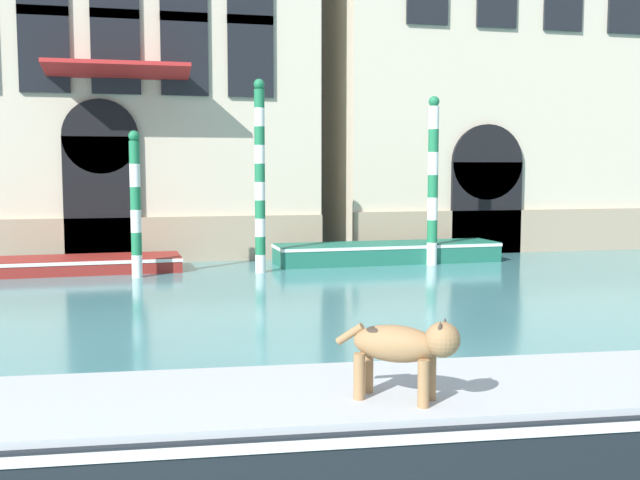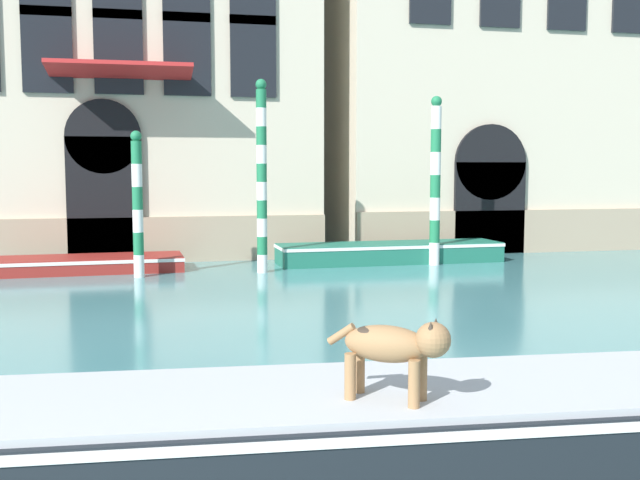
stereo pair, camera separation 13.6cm
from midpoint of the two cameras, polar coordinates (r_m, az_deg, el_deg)
The scene contains 8 objects.
palazzo_left at distance 23.60m, azimuth -15.31°, elevation 16.00°, with size 10.84×7.40×13.77m.
boat_foreground at distance 6.74m, azimuth 2.09°, elevation -13.48°, with size 7.87×2.52×0.59m.
dog_on_deck at distance 6.23m, azimuth 5.79°, elevation -8.03°, with size 0.91×0.72×0.71m.
boat_moored_near_palazzo at distance 18.95m, azimuth -17.96°, elevation -1.75°, with size 4.79×1.75×0.37m.
boat_moored_far at distance 19.94m, azimuth 4.96°, elevation -0.92°, with size 6.03×1.53×0.52m.
mooring_pole_0 at distance 17.86m, azimuth -4.83°, elevation 4.88°, with size 0.26×0.26×4.59m.
mooring_pole_1 at distance 19.48m, azimuth 8.40°, elevation 4.52°, with size 0.28×0.28×4.33m.
mooring_pole_3 at distance 17.54m, azimuth -14.09°, elevation 2.69°, with size 0.25×0.25×3.35m.
Camera 1 is at (0.58, -1.96, 2.51)m, focal length 42.00 mm.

